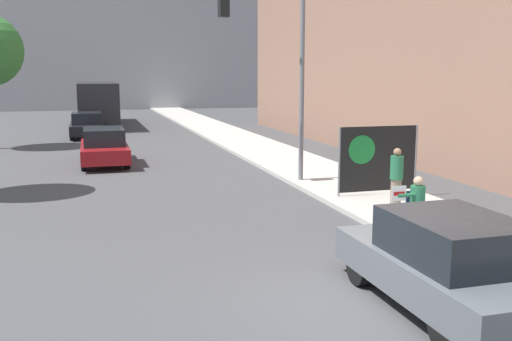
% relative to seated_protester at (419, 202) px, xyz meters
% --- Properties ---
extents(ground_plane, '(160.00, 160.00, 0.00)m').
position_rel_seated_protester_xyz_m(ground_plane, '(-2.88, -3.23, -0.81)').
color(ground_plane, '#444447').
extents(sidewalk_curb, '(3.24, 90.00, 0.14)m').
position_rel_seated_protester_xyz_m(sidewalk_curb, '(0.90, 11.77, -0.74)').
color(sidewalk_curb, '#B7B2A8').
rests_on(sidewalk_curb, ground_plane).
extents(seated_protester, '(0.91, 0.77, 1.24)m').
position_rel_seated_protester_xyz_m(seated_protester, '(0.00, 0.00, 0.00)').
color(seated_protester, '#474C56').
rests_on(seated_protester, sidewalk_curb).
extents(jogger_on_sidewalk, '(0.34, 0.34, 1.61)m').
position_rel_seated_protester_xyz_m(jogger_on_sidewalk, '(0.64, 2.10, 0.15)').
color(jogger_on_sidewalk, '#756651').
rests_on(jogger_on_sidewalk, sidewalk_curb).
extents(protest_banner, '(2.56, 0.06, 2.02)m').
position_rel_seated_protester_xyz_m(protest_banner, '(1.04, 3.89, 0.40)').
color(protest_banner, slate).
rests_on(protest_banner, sidewalk_curb).
extents(traffic_light_pole, '(2.91, 2.68, 6.40)m').
position_rel_seated_protester_xyz_m(traffic_light_pole, '(-1.24, 6.67, 3.60)').
color(traffic_light_pole, slate).
rests_on(traffic_light_pole, sidewalk_curb).
extents(parked_car_curbside, '(1.89, 4.15, 1.52)m').
position_rel_seated_protester_xyz_m(parked_car_curbside, '(-1.82, -3.74, -0.06)').
color(parked_car_curbside, '#565B60').
rests_on(parked_car_curbside, ground_plane).
extents(car_on_road_nearest, '(1.84, 4.76, 1.50)m').
position_rel_seated_protester_xyz_m(car_on_road_nearest, '(-6.55, 12.95, -0.06)').
color(car_on_road_nearest, maroon).
rests_on(car_on_road_nearest, ground_plane).
extents(car_on_road_midblock, '(1.90, 4.75, 1.48)m').
position_rel_seated_protester_xyz_m(car_on_road_midblock, '(-7.24, 23.83, -0.07)').
color(car_on_road_midblock, black).
rests_on(car_on_road_midblock, ground_plane).
extents(city_bus_on_road, '(2.59, 12.04, 3.10)m').
position_rel_seated_protester_xyz_m(city_bus_on_road, '(-6.48, 31.91, 0.99)').
color(city_bus_on_road, '#232328').
rests_on(city_bus_on_road, ground_plane).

